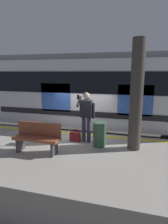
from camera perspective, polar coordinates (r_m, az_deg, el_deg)
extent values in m
plane|color=#4C4742|center=(8.16, -1.28, -12.38)|extent=(23.83, 23.83, 0.00)
cube|color=#9E998E|center=(6.23, -6.94, -15.68)|extent=(14.34, 4.08, 0.96)
cube|color=yellow|center=(7.54, -1.98, -6.56)|extent=(14.05, 0.16, 0.01)
cube|color=slate|center=(9.22, 0.94, -8.92)|extent=(18.64, 0.08, 0.16)
cube|color=slate|center=(10.54, 2.92, -6.24)|extent=(18.64, 0.08, 0.16)
cube|color=silver|center=(9.27, 4.74, 5.99)|extent=(9.56, 2.84, 2.92)
cube|color=gray|center=(9.25, 4.91, 15.77)|extent=(9.37, 2.61, 0.24)
cube|color=black|center=(7.83, 2.80, 8.69)|extent=(9.08, 0.03, 0.90)
cube|color=black|center=(8.02, 2.71, -0.72)|extent=(9.08, 0.03, 0.24)
cube|color=#3359B2|center=(7.70, 14.99, 3.34)|extent=(1.35, 0.02, 1.22)
cube|color=#3359B2|center=(8.42, -8.46, 4.31)|extent=(1.35, 0.02, 1.22)
cylinder|color=black|center=(9.69, -15.23, -5.19)|extent=(0.84, 0.12, 0.84)
cylinder|color=black|center=(11.62, -9.55, -2.10)|extent=(0.84, 0.12, 0.84)
cylinder|color=black|center=(10.66, 22.44, -4.13)|extent=(0.84, 0.12, 0.84)
cylinder|color=#383347|center=(6.62, 1.41, -5.26)|extent=(0.14, 0.14, 0.88)
cylinder|color=#383347|center=(6.66, -0.10, -5.14)|extent=(0.14, 0.14, 0.88)
cube|color=black|center=(6.46, 0.67, 1.02)|extent=(0.40, 0.24, 0.59)
sphere|color=black|center=(6.57, 1.03, 3.62)|extent=(0.20, 0.20, 0.20)
sphere|color=beige|center=(6.39, 0.68, 4.93)|extent=(0.22, 0.22, 0.22)
cylinder|color=black|center=(6.42, 2.83, 0.39)|extent=(0.09, 0.09, 0.53)
cylinder|color=black|center=(6.41, -1.50, 3.13)|extent=(0.09, 0.42, 0.33)
cube|color=black|center=(6.29, -1.77, 4.44)|extent=(0.07, 0.02, 0.15)
cube|color=maroon|center=(6.79, -2.63, -7.32)|extent=(0.37, 0.16, 0.32)
torus|color=maroon|center=(6.72, -2.65, -5.56)|extent=(0.34, 0.34, 0.02)
cylinder|color=#38332D|center=(5.96, 15.34, 4.58)|extent=(0.39, 0.39, 3.35)
cube|color=brown|center=(5.90, -13.97, -7.68)|extent=(1.41, 0.44, 0.08)
cube|color=brown|center=(5.98, -13.20, -4.85)|extent=(1.41, 0.06, 0.40)
cube|color=#333338|center=(5.73, -8.86, -10.44)|extent=(0.06, 0.40, 0.45)
cube|color=#333338|center=(6.26, -18.42, -8.98)|extent=(0.06, 0.40, 0.45)
cylinder|color=#2D4C38|center=(6.29, 4.61, -6.64)|extent=(0.42, 0.42, 0.79)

